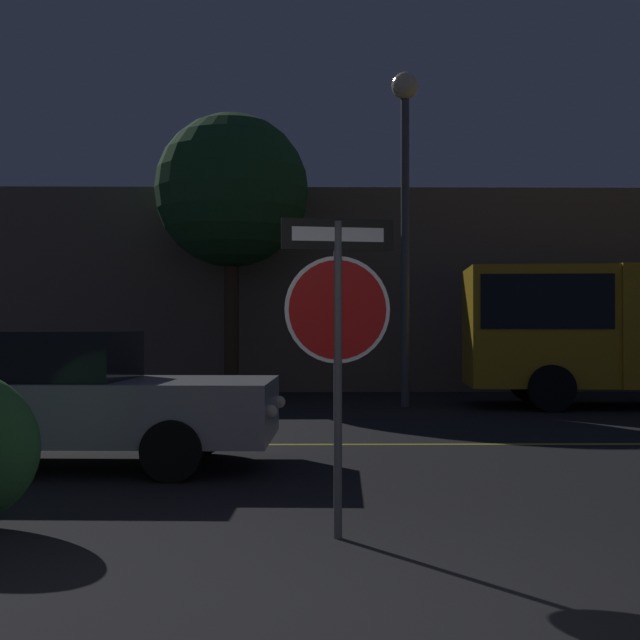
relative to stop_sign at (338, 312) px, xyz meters
name	(u,v)px	position (x,y,z in m)	size (l,w,h in m)	color
ground_plane	(340,624)	(-0.05, -1.82, -1.59)	(260.00, 260.00, 0.00)	black
road_center_stripe	(321,444)	(-0.05, 5.07, -1.59)	(37.83, 0.12, 0.01)	gold
stop_sign	(338,312)	(0.00, 0.00, 0.00)	(0.80, 0.16, 2.25)	#4C4C51
passing_car_2	(50,399)	(-2.98, 3.31, -0.86)	(4.89, 2.19, 1.45)	#9E9EA3
delivery_truck	(639,325)	(6.06, 10.50, -0.03)	(7.06, 3.01, 2.65)	gold
street_lamp	(405,172)	(1.64, 10.57, 2.87)	(0.52, 0.52, 6.36)	#4C4C51
tree_1	(232,192)	(-1.88, 13.22, 2.90)	(3.36, 3.36, 6.20)	#422D1E
building_backdrop	(391,293)	(1.89, 16.33, 0.81)	(25.97, 3.60, 4.80)	#6B5B4C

